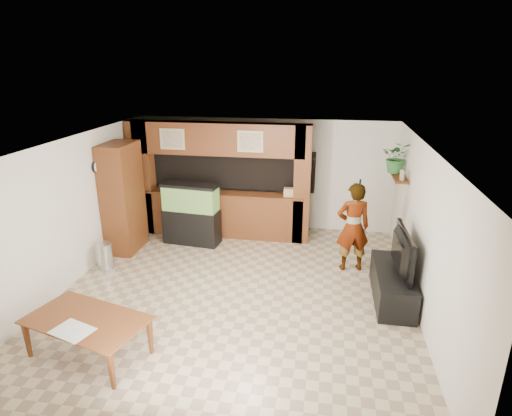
% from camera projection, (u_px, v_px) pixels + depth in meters
% --- Properties ---
extents(floor, '(6.50, 6.50, 0.00)m').
position_uv_depth(floor, '(236.00, 292.00, 7.52)').
color(floor, tan).
rests_on(floor, ground).
extents(ceiling, '(6.50, 6.50, 0.00)m').
position_uv_depth(ceiling, '(234.00, 145.00, 6.66)').
color(ceiling, white).
rests_on(ceiling, wall_back).
extents(wall_back, '(6.00, 0.00, 6.00)m').
position_uv_depth(wall_back, '(264.00, 174.00, 10.11)').
color(wall_back, silver).
rests_on(wall_back, floor).
extents(wall_left, '(0.00, 6.50, 6.50)m').
position_uv_depth(wall_left, '(70.00, 213.00, 7.56)').
color(wall_left, silver).
rests_on(wall_left, floor).
extents(wall_right, '(0.00, 6.50, 6.50)m').
position_uv_depth(wall_right, '(424.00, 235.00, 6.62)').
color(wall_right, silver).
rests_on(wall_right, floor).
extents(partition, '(4.20, 0.99, 2.60)m').
position_uv_depth(partition, '(219.00, 178.00, 9.69)').
color(partition, brown).
rests_on(partition, floor).
extents(wall_clock, '(0.05, 0.25, 0.25)m').
position_uv_depth(wall_clock, '(96.00, 167.00, 8.29)').
color(wall_clock, black).
rests_on(wall_clock, wall_left).
extents(wall_shelf, '(0.25, 0.90, 0.04)m').
position_uv_depth(wall_shelf, '(399.00, 177.00, 8.33)').
color(wall_shelf, brown).
rests_on(wall_shelf, wall_right).
extents(pantry_cabinet, '(0.57, 0.94, 2.29)m').
position_uv_depth(pantry_cabinet, '(123.00, 198.00, 8.88)').
color(pantry_cabinet, brown).
rests_on(pantry_cabinet, floor).
extents(trash_can, '(0.29, 0.29, 0.54)m').
position_uv_depth(trash_can, '(105.00, 256.00, 8.25)').
color(trash_can, '#B2B2B7').
rests_on(trash_can, floor).
extents(aquarium, '(1.23, 0.46, 1.36)m').
position_uv_depth(aquarium, '(191.00, 214.00, 9.33)').
color(aquarium, black).
rests_on(aquarium, floor).
extents(tv_stand, '(0.59, 1.61, 0.54)m').
position_uv_depth(tv_stand, '(392.00, 285.00, 7.22)').
color(tv_stand, black).
rests_on(tv_stand, floor).
extents(television, '(0.22, 1.25, 0.71)m').
position_uv_depth(television, '(396.00, 251.00, 7.02)').
color(television, black).
rests_on(television, tv_stand).
extents(photo_frame, '(0.06, 0.15, 0.19)m').
position_uv_depth(photo_frame, '(402.00, 175.00, 8.01)').
color(photo_frame, tan).
rests_on(photo_frame, wall_shelf).
extents(potted_plant, '(0.64, 0.58, 0.63)m').
position_uv_depth(potted_plant, '(397.00, 157.00, 8.46)').
color(potted_plant, '#2A6A31').
rests_on(potted_plant, wall_shelf).
extents(person, '(0.71, 0.54, 1.74)m').
position_uv_depth(person, '(353.00, 227.00, 8.07)').
color(person, '#8F6F4E').
rests_on(person, floor).
extents(microphone, '(0.04, 0.10, 0.16)m').
position_uv_depth(microphone, '(360.00, 183.00, 7.61)').
color(microphone, black).
rests_on(microphone, person).
extents(dining_table, '(1.82, 1.31, 0.58)m').
position_uv_depth(dining_table, '(87.00, 339.00, 5.80)').
color(dining_table, brown).
rests_on(dining_table, floor).
extents(newspaper_a, '(0.60, 0.51, 0.01)m').
position_uv_depth(newspaper_a, '(72.00, 331.00, 5.48)').
color(newspaper_a, silver).
rests_on(newspaper_a, dining_table).
extents(counter_box, '(0.28, 0.19, 0.18)m').
position_uv_depth(counter_box, '(290.00, 192.00, 9.32)').
color(counter_box, tan).
rests_on(counter_box, partition).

